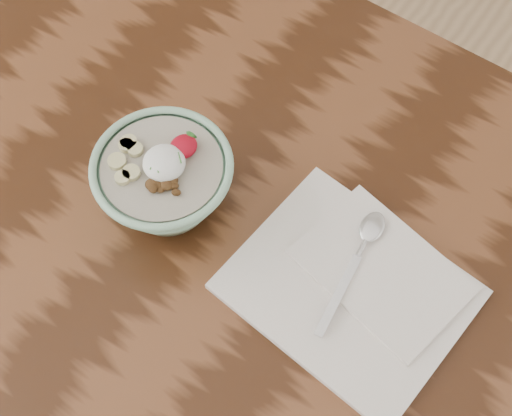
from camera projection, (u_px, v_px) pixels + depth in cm
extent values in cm
cube|color=#371C0D|center=(318.00, 284.00, 93.69)|extent=(160.00, 90.00, 4.00)
cylinder|color=#4C2D19|center=(126.00, 49.00, 160.46)|extent=(7.00, 7.00, 71.00)
cylinder|color=#91C3A3|center=(169.00, 202.00, 96.55)|extent=(7.95, 7.95, 1.14)
torus|color=#91C3A3|center=(161.00, 166.00, 88.35)|extent=(18.08, 18.08, 1.04)
cylinder|color=#B7AE98|center=(162.00, 169.00, 88.86)|extent=(15.33, 15.33, 0.95)
ellipsoid|color=white|center=(164.00, 163.00, 87.48)|extent=(5.34, 5.34, 2.94)
ellipsoid|color=#A40719|center=(182.00, 146.00, 88.88)|extent=(3.04, 3.34, 1.67)
cone|color=#286623|center=(189.00, 137.00, 89.14)|extent=(1.40, 1.03, 1.52)
ellipsoid|color=#A40719|center=(184.00, 146.00, 88.74)|extent=(3.34, 3.67, 1.84)
cone|color=#286623|center=(191.00, 137.00, 89.05)|extent=(1.40, 1.03, 1.52)
cylinder|color=#CCC386|center=(126.00, 146.00, 89.43)|extent=(1.94, 1.94, 0.70)
cylinder|color=#CCC386|center=(123.00, 178.00, 87.24)|extent=(1.95, 1.95, 0.70)
cylinder|color=#CCC386|center=(131.00, 173.00, 87.56)|extent=(2.21, 2.21, 0.70)
cylinder|color=#CCC386|center=(117.00, 161.00, 88.34)|extent=(2.33, 2.33, 0.70)
cylinder|color=#CCC386|center=(129.00, 142.00, 89.65)|extent=(2.17, 2.17, 0.70)
cylinder|color=#CCC386|center=(135.00, 149.00, 89.16)|extent=(2.01, 2.01, 0.70)
ellipsoid|color=#4D3116|center=(152.00, 184.00, 86.58)|extent=(1.88, 1.88, 1.01)
ellipsoid|color=#4D3116|center=(174.00, 186.00, 86.63)|extent=(1.52, 1.55, 0.95)
ellipsoid|color=#4D3116|center=(172.00, 181.00, 86.85)|extent=(1.75, 1.67, 0.88)
ellipsoid|color=#4D3116|center=(153.00, 187.00, 86.40)|extent=(2.04, 1.97, 1.10)
ellipsoid|color=#4D3116|center=(176.00, 192.00, 86.23)|extent=(1.49, 1.39, 0.86)
ellipsoid|color=#4D3116|center=(173.00, 175.00, 87.23)|extent=(2.27, 2.27, 1.03)
ellipsoid|color=#4D3116|center=(158.00, 184.00, 86.68)|extent=(2.20, 2.17, 0.91)
ellipsoid|color=#4D3116|center=(167.00, 184.00, 86.56)|extent=(1.99, 1.96, 1.08)
ellipsoid|color=#4D3116|center=(161.00, 188.00, 86.52)|extent=(1.32, 1.40, 0.78)
cylinder|color=#438438|center=(180.00, 158.00, 86.70)|extent=(1.41, 1.17, 0.24)
cylinder|color=#438438|center=(168.00, 158.00, 86.70)|extent=(0.46, 1.39, 0.23)
cylinder|color=#438438|center=(168.00, 157.00, 86.76)|extent=(0.28, 1.02, 0.21)
cylinder|color=#438438|center=(160.00, 166.00, 86.15)|extent=(1.64, 0.32, 0.24)
cylinder|color=#438438|center=(154.00, 153.00, 87.02)|extent=(0.90, 1.00, 0.22)
cylinder|color=#438438|center=(171.00, 163.00, 86.33)|extent=(1.05, 1.50, 0.24)
cylinder|color=#438438|center=(172.00, 163.00, 86.31)|extent=(0.32, 1.21, 0.22)
cylinder|color=#438438|center=(158.00, 165.00, 86.18)|extent=(0.70, 1.39, 0.23)
cylinder|color=#438438|center=(171.00, 166.00, 86.11)|extent=(0.69, 0.93, 0.21)
cylinder|color=#438438|center=(156.00, 168.00, 86.04)|extent=(1.52, 0.93, 0.24)
cylinder|color=#438438|center=(152.00, 166.00, 86.16)|extent=(0.49, 1.12, 0.22)
cylinder|color=#438438|center=(155.00, 155.00, 86.88)|extent=(0.24, 1.03, 0.22)
cylinder|color=#438438|center=(173.00, 156.00, 86.79)|extent=(1.08, 1.34, 0.23)
cube|color=white|center=(348.00, 290.00, 90.61)|extent=(30.35, 25.39, 1.09)
cube|color=white|center=(382.00, 270.00, 90.92)|extent=(23.12, 17.95, 0.66)
cube|color=silver|center=(338.00, 295.00, 88.79)|extent=(2.70, 12.02, 0.36)
cylinder|color=silver|center=(363.00, 246.00, 91.76)|extent=(1.13, 3.19, 0.73)
ellipsoid|color=silver|center=(372.00, 227.00, 92.89)|extent=(3.78, 5.15, 0.99)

